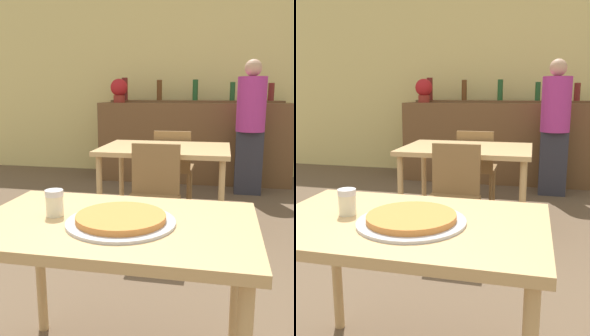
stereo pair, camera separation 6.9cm
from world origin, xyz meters
TOP-DOWN VIEW (x-y plane):
  - wall_back at (0.00, 4.39)m, footprint 8.00×0.05m
  - dining_table_near at (0.00, 0.00)m, footprint 1.10×0.70m
  - dining_table_far at (-0.10, 1.98)m, footprint 1.14×0.83m
  - bar_counter at (0.00, 3.88)m, footprint 2.60×0.56m
  - bar_back_shelf at (-0.04, 4.02)m, footprint 2.39×0.24m
  - chair_far_side_front at (-0.10, 1.39)m, footprint 0.40×0.40m
  - chair_far_side_back at (-0.10, 2.56)m, footprint 0.40×0.40m
  - pizza_tray at (0.03, -0.03)m, footprint 0.42×0.42m
  - cheese_shaker at (-0.25, 0.01)m, footprint 0.07×0.07m
  - person_standing at (0.72, 3.30)m, footprint 0.34×0.34m
  - potted_plant at (-1.05, 3.83)m, footprint 0.24×0.24m

SIDE VIEW (x-z plane):
  - chair_far_side_front at x=-0.10m, z-range 0.06..0.90m
  - chair_far_side_back at x=-0.10m, z-range 0.06..0.90m
  - bar_counter at x=0.00m, z-range 0.00..1.09m
  - dining_table_near at x=0.00m, z-range 0.28..1.02m
  - dining_table_far at x=-0.10m, z-range 0.29..1.04m
  - pizza_tray at x=0.03m, z-range 0.74..0.77m
  - cheese_shaker at x=-0.25m, z-range 0.74..0.85m
  - person_standing at x=0.72m, z-range 0.06..1.67m
  - bar_back_shelf at x=-0.04m, z-range 0.98..1.33m
  - potted_plant at x=-1.05m, z-range 1.11..1.44m
  - wall_back at x=0.00m, z-range 0.00..2.80m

